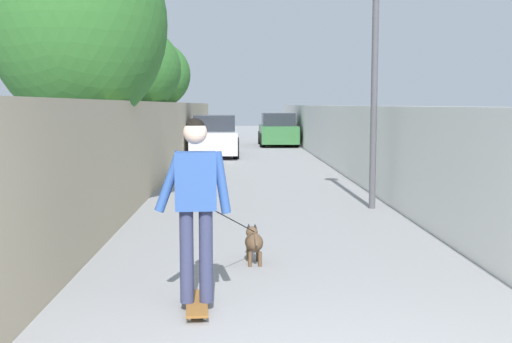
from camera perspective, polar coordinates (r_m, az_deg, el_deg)
name	(u,v)px	position (r m, az deg, el deg)	size (l,w,h in m)	color
ground_plane	(256,173)	(17.97, 0.04, -0.11)	(80.00, 80.00, 0.00)	gray
wall_left	(158,142)	(16.01, -8.85, 2.66)	(48.00, 0.30, 2.00)	tan
fence_right	(359,144)	(16.18, 9.27, 2.52)	(48.00, 0.30, 1.91)	white
tree_left_near	(153,75)	(23.08, -9.30, 8.59)	(2.66, 2.66, 4.23)	#473523
tree_left_mid	(127,69)	(17.13, -11.60, 9.06)	(2.84, 2.84, 4.09)	brown
tree_left_far	(79,24)	(11.78, -15.77, 12.75)	(3.11, 3.11, 5.20)	brown
lamp_post	(375,46)	(11.92, 10.73, 11.13)	(0.36, 0.36, 4.41)	#4C4C51
skateboard	(197,303)	(6.09, -5.38, -11.81)	(0.81, 0.26, 0.08)	brown
person_skateboarder	(196,195)	(5.85, -5.48, -2.12)	(0.25, 0.71, 1.73)	#333859
dog	(253,241)	(7.73, -0.23, -6.34)	(2.08, 0.72, 1.06)	brown
car_near	(215,137)	(23.80, -3.72, 3.12)	(4.15, 1.80, 1.54)	silver
car_far	(278,130)	(29.95, 2.01, 3.73)	(3.94, 1.80, 1.54)	#336B38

